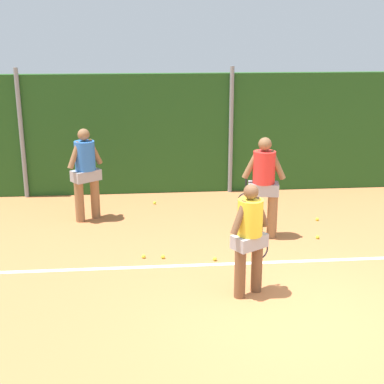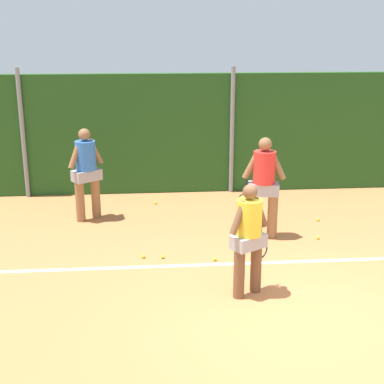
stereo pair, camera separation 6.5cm
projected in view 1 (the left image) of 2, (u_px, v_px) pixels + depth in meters
The scene contains 14 objects.
ground_plane at pixel (269, 264), 9.02m from camera, with size 25.45×25.45×0.00m, color #C67542.
hedge_fence_backdrop at pixel (230, 133), 12.80m from camera, with size 16.54×0.25×2.79m, color #23511E.
fence_post_left at pixel (21, 134), 12.20m from camera, with size 0.10×0.10×2.95m, color gray.
fence_post_center at pixel (231, 131), 12.61m from camera, with size 0.10×0.10×2.95m, color gray.
court_baseline_paint at pixel (269, 262), 9.06m from camera, with size 12.09×0.10×0.01m, color white.
player_foreground_near at pixel (250, 234), 7.73m from camera, with size 0.66×0.53×1.68m.
player_midcourt at pixel (263, 182), 9.89m from camera, with size 0.86×0.42×1.90m.
player_backcourt_far at pixel (86, 169), 10.84m from camera, with size 0.67×0.58×1.88m.
tennis_ball_0 at pixel (144, 256), 9.23m from camera, with size 0.07×0.07×0.07m, color #CCDB33.
tennis_ball_2 at pixel (317, 219), 11.04m from camera, with size 0.07×0.07×0.07m, color #CCDB33.
tennis_ball_3 at pixel (163, 257), 9.22m from camera, with size 0.07×0.07×0.07m, color #CCDB33.
tennis_ball_4 at pixel (318, 237), 10.09m from camera, with size 0.07×0.07×0.07m, color #CCDB33.
tennis_ball_5 at pixel (155, 203), 12.09m from camera, with size 0.07×0.07×0.07m, color #CCDB33.
tennis_ball_6 at pixel (215, 259), 9.13m from camera, with size 0.07×0.07×0.07m, color #CCDB33.
Camera 1 is at (-2.04, -6.32, 3.73)m, focal length 50.73 mm.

